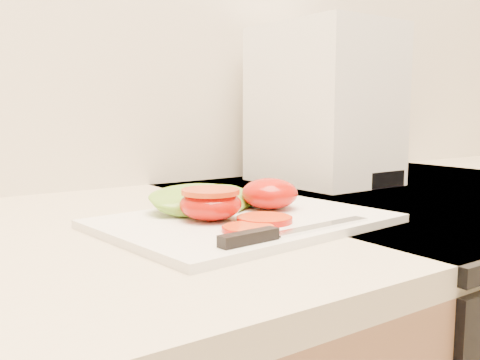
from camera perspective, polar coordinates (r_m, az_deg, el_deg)
cutting_board at (r=0.66m, az=0.50°, el=-4.40°), size 0.36×0.28×0.01m
tomato_half_dome at (r=0.71m, az=3.18°, el=-1.44°), size 0.07×0.07×0.04m
tomato_half_cut at (r=0.64m, az=-3.16°, el=-2.46°), size 0.07×0.07×0.04m
tomato_slice_0 at (r=0.63m, az=2.62°, el=-4.21°), size 0.06×0.06×0.01m
tomato_slice_1 at (r=0.58m, az=0.90°, el=-5.21°), size 0.06×0.06×0.01m
lettuce_leaf_0 at (r=0.70m, az=-4.17°, el=-2.12°), size 0.16×0.12×0.03m
lettuce_leaf_1 at (r=0.73m, az=-1.72°, el=-1.87°), size 0.13×0.11×0.02m
knife at (r=0.56m, az=4.24°, el=-5.63°), size 0.22×0.04×0.01m
appliance at (r=1.05m, az=8.88°, el=7.91°), size 0.21×0.25×0.30m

